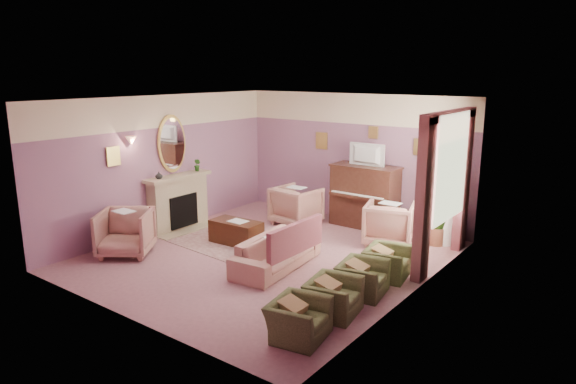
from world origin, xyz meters
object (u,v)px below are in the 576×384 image
Objects in this scene: sofa at (277,246)px; television at (365,153)px; piano at (365,197)px; coffee_table at (236,232)px; floral_armchair_left at (296,203)px; olive_chair_a at (299,313)px; olive_chair_c at (363,273)px; olive_chair_d at (387,257)px; side_table at (444,225)px; floral_armchair_right at (389,221)px; olive_chair_b at (333,291)px; floral_armchair_front at (125,230)px.

television is at bearing 89.48° from sofa.
coffee_table is (-1.43, -2.50, -0.43)m from piano.
olive_chair_a is (2.91, -3.97, -0.13)m from floral_armchair_left.
olive_chair_a is at bearing -90.00° from olive_chair_c.
television is 0.43× the size of sofa.
television reaches higher than olive_chair_d.
olive_chair_a is at bearing -91.58° from side_table.
piano is at bearing 90.00° from television.
piano reaches higher than floral_armchair_left.
television is at bearing 59.69° from coffee_table.
olive_chair_c is at bearing -38.66° from floral_armchair_left.
piano is 1.85× the size of olive_chair_d.
floral_armchair_right is at bearing 114.80° from olive_chair_d.
piano is at bearing 140.99° from floral_armchair_right.
olive_chair_b is (1.65, -3.85, -1.27)m from television.
television is 5.11m from olive_chair_a.
floral_armchair_right is 1.32× the size of side_table.
olive_chair_b is 1.00× the size of olive_chair_d.
olive_chair_a is at bearing -53.76° from floral_armchair_left.
floral_armchair_front is at bearing 172.63° from olive_chair_a.
floral_armchair_left is 1.22× the size of olive_chair_c.
floral_armchair_left is at bearing 118.51° from sofa.
olive_chair_c is at bearing -10.62° from coffee_table.
television is 1.84m from floral_armchair_left.
floral_armchair_right is (0.97, -0.73, -1.14)m from television.
floral_armchair_right is at bearing 99.82° from olive_chair_a.
coffee_table is 1.51m from sofa.
piano is 4.24m from olive_chair_b.
coffee_table is at bearing -95.58° from floral_armchair_left.
floral_armchair_right reaches higher than side_table.
television is at bearing 126.74° from olive_chair_d.
olive_chair_c is (2.91, -2.33, -0.13)m from floral_armchair_left.
side_table is (4.38, 4.13, -0.11)m from floral_armchair_front.
floral_armchair_front is at bearing -111.50° from floral_armchair_left.
olive_chair_d is at bearing -53.26° from television.
floral_armchair_right is at bearing 102.34° from olive_chair_b.
piano reaches higher than floral_armchair_right.
olive_chair_a is (4.25, -0.55, -0.13)m from floral_armchair_front.
floral_armchair_right is (2.40, 1.72, 0.24)m from coffee_table.
coffee_table is at bearing 159.62° from sofa.
floral_armchair_front reaches higher than olive_chair_b.
television is at bearing 142.83° from floral_armchair_right.
floral_armchair_front is 1.22× the size of olive_chair_a.
olive_chair_d is 1.08× the size of side_table.
side_table is (1.80, 2.98, -0.03)m from sofa.
floral_armchair_right is 1.10m from side_table.
floral_armchair_right is at bearing -0.85° from floral_armchair_left.
floral_armchair_right is at bearing 43.44° from floral_armchair_front.
coffee_table is at bearing 155.59° from olive_chair_b.
floral_armchair_left is (-1.26, -0.70, -1.14)m from television.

